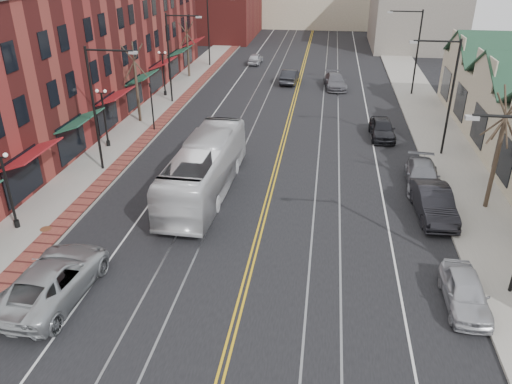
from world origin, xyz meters
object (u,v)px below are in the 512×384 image
(parked_car_c, at_px, (422,176))
(parked_car_d, at_px, (382,128))
(parked_car_a, at_px, (465,292))
(parked_car_b, at_px, (433,203))
(parked_suv, at_px, (53,279))
(transit_bus, at_px, (205,168))

(parked_car_c, bearing_deg, parked_car_d, 106.17)
(parked_car_a, distance_m, parked_car_b, 7.78)
(parked_suv, height_order, parked_car_c, parked_suv)
(parked_car_a, height_order, parked_car_b, parked_car_b)
(parked_suv, bearing_deg, transit_bus, -108.13)
(parked_car_b, xyz_separation_m, parked_car_c, (0.00, 3.89, -0.13))
(parked_car_c, bearing_deg, parked_car_b, -85.64)
(transit_bus, relative_size, parked_car_b, 2.32)
(parked_suv, xyz_separation_m, parked_car_a, (17.29, 1.82, -0.16))
(parked_car_b, bearing_deg, parked_car_d, 94.79)
(transit_bus, height_order, parked_car_d, transit_bus)
(parked_car_a, distance_m, parked_car_d, 20.27)
(parked_suv, relative_size, parked_car_a, 1.52)
(parked_car_a, bearing_deg, parked_car_c, 90.43)
(parked_car_a, relative_size, parked_car_d, 0.92)
(parked_suv, bearing_deg, parked_car_c, -139.01)
(transit_bus, height_order, parked_suv, transit_bus)
(parked_car_b, xyz_separation_m, parked_car_d, (-1.78, 12.41, -0.07))
(transit_bus, height_order, parked_car_a, transit_bus)
(parked_suv, relative_size, parked_car_d, 1.39)
(parked_car_a, relative_size, parked_car_c, 0.84)
(parked_car_a, xyz_separation_m, parked_car_b, (0.00, 7.78, 0.14))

